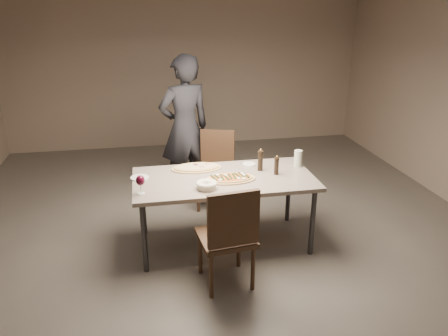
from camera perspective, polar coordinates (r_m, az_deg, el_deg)
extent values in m
plane|color=#555049|center=(4.70, 0.00, -9.73)|extent=(7.00, 7.00, 0.00)
plane|color=gray|center=(7.57, -5.07, 13.34)|extent=(6.00, 0.00, 6.00)
cube|color=gray|center=(4.37, 0.00, -1.47)|extent=(1.80, 0.90, 0.04)
cylinder|color=#333335|center=(4.14, -10.39, -9.00)|extent=(0.05, 0.05, 0.71)
cylinder|color=#333335|center=(4.43, 11.48, -6.98)|extent=(0.05, 0.05, 0.71)
cylinder|color=#333335|center=(4.80, -10.54, -4.62)|extent=(0.05, 0.05, 0.71)
cylinder|color=#333335|center=(5.05, 8.41, -3.15)|extent=(0.05, 0.05, 0.71)
ellipsoid|color=white|center=(4.32, 0.19, -0.87)|extent=(0.04, 0.04, 0.01)
ellipsoid|color=white|center=(4.37, 2.38, -0.64)|extent=(0.04, 0.04, 0.01)
ellipsoid|color=white|center=(4.25, 1.93, -1.28)|extent=(0.04, 0.04, 0.01)
ellipsoid|color=white|center=(4.33, -0.87, -0.83)|extent=(0.04, 0.04, 0.01)
ellipsoid|color=white|center=(4.24, 2.60, -1.31)|extent=(0.04, 0.04, 0.01)
ellipsoid|color=white|center=(4.33, 2.62, -0.84)|extent=(0.04, 0.04, 0.01)
ellipsoid|color=white|center=(4.21, -0.50, -1.48)|extent=(0.04, 0.04, 0.01)
cube|color=#1F3114|center=(4.26, -1.35, -1.26)|extent=(0.05, 0.15, 0.01)
cube|color=#1F3114|center=(4.26, -0.80, -1.24)|extent=(0.06, 0.15, 0.01)
cube|color=#1F3114|center=(4.27, -0.26, -1.20)|extent=(0.02, 0.15, 0.01)
cube|color=#1F3114|center=(4.26, 0.31, -1.22)|extent=(0.05, 0.15, 0.01)
cube|color=#1F3114|center=(4.28, 0.81, -1.11)|extent=(0.02, 0.15, 0.01)
cube|color=#1F3114|center=(4.29, 1.34, -1.06)|extent=(0.02, 0.15, 0.01)
cube|color=#1F3114|center=(4.31, 1.83, -0.96)|extent=(0.06, 0.15, 0.01)
cube|color=#1F3114|center=(4.33, 2.35, -0.91)|extent=(0.05, 0.15, 0.01)
cube|color=#1F3114|center=(4.33, 2.90, -0.92)|extent=(0.05, 0.15, 0.01)
cylinder|color=tan|center=(4.55, -2.88, 0.19)|extent=(0.06, 0.06, 0.00)
cylinder|color=tan|center=(4.59, -3.59, 0.38)|extent=(0.06, 0.06, 0.00)
cylinder|color=tan|center=(4.63, -2.20, 0.60)|extent=(0.06, 0.06, 0.00)
cylinder|color=tan|center=(4.62, -3.81, 0.51)|extent=(0.06, 0.06, 0.00)
cylinder|color=beige|center=(4.09, -2.28, -2.30)|extent=(0.17, 0.17, 0.07)
torus|color=beige|center=(4.08, -2.28, -2.00)|extent=(0.20, 0.20, 0.03)
cube|color=#A17141|center=(4.09, -1.95, -2.10)|extent=(0.05, 0.05, 0.04)
cube|color=#A17141|center=(4.11, -2.33, -2.00)|extent=(0.05, 0.05, 0.04)
cube|color=#A17141|center=(4.08, -2.61, -2.15)|extent=(0.05, 0.05, 0.04)
cube|color=#A17141|center=(4.06, -2.23, -2.25)|extent=(0.05, 0.05, 0.04)
cylinder|color=white|center=(4.69, 3.29, 0.48)|extent=(0.14, 0.14, 0.02)
cylinder|color=#A1B040|center=(4.69, 3.29, 0.53)|extent=(0.10, 0.10, 0.00)
cylinder|color=black|center=(4.44, 6.86, 0.16)|extent=(0.05, 0.05, 0.16)
cylinder|color=black|center=(4.41, 6.91, 1.27)|extent=(0.05, 0.05, 0.02)
sphere|color=gold|center=(4.40, 6.93, 1.50)|extent=(0.02, 0.02, 0.02)
cylinder|color=black|center=(4.53, 4.77, 0.82)|extent=(0.05, 0.05, 0.19)
cylinder|color=black|center=(4.49, 4.81, 2.09)|extent=(0.06, 0.06, 0.02)
sphere|color=gold|center=(4.48, 4.81, 2.36)|extent=(0.02, 0.02, 0.02)
cylinder|color=silver|center=(4.69, 9.64, 1.24)|extent=(0.08, 0.08, 0.18)
cylinder|color=silver|center=(4.07, -10.75, -3.29)|extent=(0.07, 0.07, 0.01)
cylinder|color=silver|center=(4.05, -10.80, -2.70)|extent=(0.01, 0.01, 0.09)
ellipsoid|color=#41091C|center=(4.01, -10.88, -1.60)|extent=(0.08, 0.08, 0.10)
cylinder|color=white|center=(4.42, -10.97, -1.24)|extent=(0.18, 0.18, 0.01)
cube|color=#3C2719|center=(3.89, 0.23, -9.08)|extent=(0.51, 0.51, 0.04)
cylinder|color=#3C2719|center=(3.82, -1.68, -13.94)|extent=(0.04, 0.04, 0.43)
cylinder|color=#3C2719|center=(3.92, 3.79, -12.97)|extent=(0.04, 0.04, 0.43)
cylinder|color=#3C2719|center=(4.12, -3.14, -11.04)|extent=(0.04, 0.04, 0.43)
cylinder|color=#3C2719|center=(4.21, 1.93, -10.24)|extent=(0.04, 0.04, 0.43)
cube|color=#3C2719|center=(3.57, 1.26, -6.75)|extent=(0.44, 0.09, 0.48)
cube|color=#3C2719|center=(5.31, -1.17, -0.80)|extent=(0.56, 0.56, 0.04)
cylinder|color=#3C2719|center=(5.53, 0.98, -2.37)|extent=(0.04, 0.04, 0.41)
cylinder|color=#3C2719|center=(5.59, -2.68, -2.17)|extent=(0.04, 0.04, 0.41)
cylinder|color=#3C2719|center=(5.21, 0.50, -3.92)|extent=(0.04, 0.04, 0.41)
cylinder|color=#3C2719|center=(5.26, -3.39, -3.69)|extent=(0.04, 0.04, 0.41)
cube|color=#3C2719|center=(5.40, -0.85, 2.63)|extent=(0.41, 0.17, 0.46)
imported|color=black|center=(5.48, -5.15, 5.17)|extent=(0.77, 0.63, 1.83)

